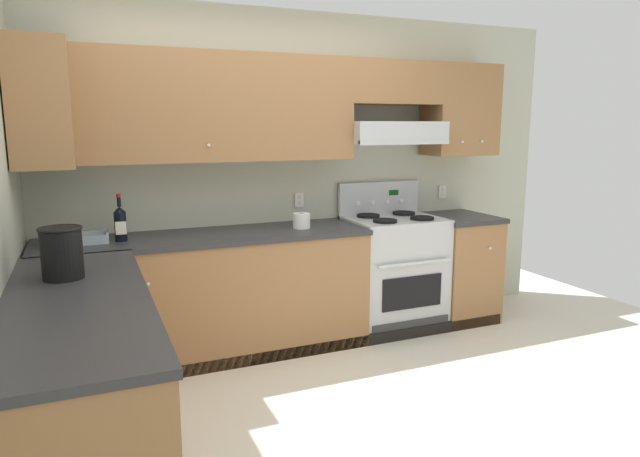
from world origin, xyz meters
The scene contains 9 objects.
ground_plane centered at (0.00, 0.00, 0.00)m, with size 7.04×7.04×0.00m, color beige.
wall_back centered at (0.39, 1.53, 1.48)m, with size 4.68×0.57×2.55m.
counter_back_run centered at (0.02, 1.24, 0.45)m, with size 3.60×0.65×0.91m.
counter_left_run centered at (-1.24, 0.00, 0.45)m, with size 0.63×1.91×0.91m.
stove centered at (1.15, 1.25, 0.48)m, with size 0.76×0.62×1.20m.
wine_bottle centered at (-0.97, 1.25, 1.03)m, with size 0.08×0.08×0.32m.
bowl centered at (-1.24, 1.28, 0.93)m, with size 0.38×0.21×0.06m.
bucket centered at (-1.30, 0.37, 1.05)m, with size 0.21×0.21×0.27m.
paper_towel_roll centered at (0.32, 1.22, 0.97)m, with size 0.13×0.13×0.11m.
Camera 1 is at (-1.18, -2.68, 1.68)m, focal length 31.57 mm.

